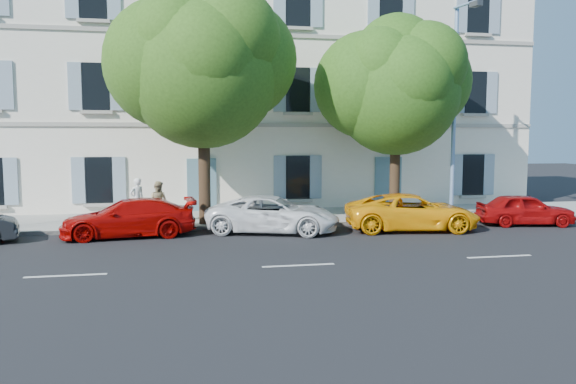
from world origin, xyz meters
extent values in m
plane|color=black|center=(0.00, 0.00, 0.00)|extent=(90.00, 90.00, 0.00)
cube|color=#A09E96|center=(0.00, 4.45, 0.07)|extent=(36.00, 4.50, 0.15)
cube|color=#9E998E|center=(0.00, 2.28, 0.08)|extent=(36.00, 0.16, 0.16)
cube|color=white|center=(0.00, 10.20, 6.00)|extent=(28.00, 7.00, 12.00)
imported|color=#A50704|center=(-4.91, 1.39, 0.66)|extent=(4.73, 2.25, 1.33)
imported|color=white|center=(0.17, 1.29, 0.67)|extent=(5.25, 3.59, 1.33)
imported|color=#FFA70A|center=(5.33, 0.81, 0.68)|extent=(5.18, 2.93, 1.37)
imported|color=#990909|center=(10.18, 1.09, 0.62)|extent=(3.88, 2.14, 1.25)
cylinder|color=#3A2819|center=(-2.22, 2.87, 1.95)|extent=(0.45, 0.45, 3.59)
ellipsoid|color=#3C6E1C|center=(-2.22, 2.87, 5.90)|extent=(5.75, 5.75, 6.32)
cylinder|color=#3A2819|center=(5.69, 3.51, 1.75)|extent=(0.42, 0.42, 3.20)
ellipsoid|color=#386E1C|center=(5.69, 3.51, 5.31)|extent=(5.20, 5.20, 5.72)
cylinder|color=#7293BF|center=(7.97, 2.88, 4.39)|extent=(0.17, 0.17, 8.48)
cylinder|color=#7293BF|center=(7.97, 2.14, 8.63)|extent=(0.37, 1.48, 0.11)
cube|color=#383A3D|center=(7.97, 1.40, 8.47)|extent=(0.34, 0.52, 0.19)
imported|color=white|center=(-4.84, 4.29, 1.00)|extent=(0.74, 0.69, 1.69)
imported|color=tan|center=(-3.99, 3.35, 0.96)|extent=(0.99, 0.91, 1.63)
camera|label=1|loc=(-3.08, -18.65, 3.52)|focal=35.00mm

